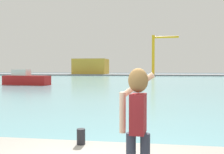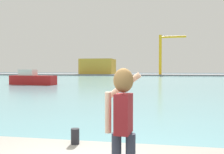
{
  "view_description": "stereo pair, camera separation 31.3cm",
  "coord_description": "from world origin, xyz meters",
  "views": [
    {
      "loc": [
        1.15,
        -3.75,
        2.34
      ],
      "look_at": [
        -0.35,
        6.21,
        2.02
      ],
      "focal_mm": 39.64,
      "sensor_mm": 36.0,
      "label": 1
    },
    {
      "loc": [
        1.46,
        -3.69,
        2.34
      ],
      "look_at": [
        -0.35,
        6.21,
        2.02
      ],
      "focal_mm": 39.64,
      "sensor_mm": 36.0,
      "label": 2
    }
  ],
  "objects": [
    {
      "name": "boat_moored",
      "position": [
        -17.04,
        30.71,
        0.88
      ],
      "size": [
        7.42,
        2.87,
        2.28
      ],
      "rotation": [
        0.0,
        0.0,
        -0.14
      ],
      "color": "#B21919",
      "rests_on": "harbor_water"
    },
    {
      "name": "person_photographer",
      "position": [
        0.99,
        -0.27,
        1.68
      ],
      "size": [
        0.53,
        0.56,
        1.74
      ],
      "rotation": [
        0.0,
        0.0,
        1.46
      ],
      "color": "#2D3342",
      "rests_on": "quay_promenade"
    },
    {
      "name": "harbor_water",
      "position": [
        0.0,
        52.0,
        0.01
      ],
      "size": [
        140.0,
        100.0,
        0.02
      ],
      "primitive_type": "cube",
      "color": "#6BA8B2",
      "rests_on": "ground_plane"
    },
    {
      "name": "harbor_bollard",
      "position": [
        -0.39,
        1.71,
        0.79
      ],
      "size": [
        0.19,
        0.19,
        0.36
      ],
      "primitive_type": "cylinder",
      "color": "black",
      "rests_on": "quay_promenade"
    },
    {
      "name": "ground_plane",
      "position": [
        0.0,
        50.0,
        0.0
      ],
      "size": [
        220.0,
        220.0,
        0.0
      ],
      "primitive_type": "plane",
      "color": "#334751"
    },
    {
      "name": "warehouse_left",
      "position": [
        -21.6,
        91.85,
        3.45
      ],
      "size": [
        12.78,
        10.8,
        5.88
      ],
      "primitive_type": "cube",
      "color": "gold",
      "rests_on": "far_shore_dock"
    },
    {
      "name": "port_crane",
      "position": [
        3.62,
        84.97,
        8.89
      ],
      "size": [
        9.2,
        1.28,
        13.87
      ],
      "color": "yellow",
      "rests_on": "far_shore_dock"
    },
    {
      "name": "far_shore_dock",
      "position": [
        0.0,
        92.0,
        0.25
      ],
      "size": [
        140.0,
        20.0,
        0.51
      ],
      "primitive_type": "cube",
      "color": "gray",
      "rests_on": "ground_plane"
    }
  ]
}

